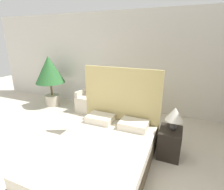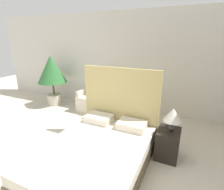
{
  "view_description": "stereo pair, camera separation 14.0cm",
  "coord_description": "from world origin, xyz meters",
  "views": [
    {
      "loc": [
        1.68,
        -0.97,
        2.15
      ],
      "look_at": [
        0.06,
        2.88,
        0.78
      ],
      "focal_mm": 28.0,
      "sensor_mm": 36.0,
      "label": 1
    },
    {
      "loc": [
        1.81,
        -0.91,
        2.15
      ],
      "look_at": [
        0.06,
        2.88,
        0.78
      ],
      "focal_mm": 28.0,
      "sensor_mm": 36.0,
      "label": 2
    }
  ],
  "objects": [
    {
      "name": "wall_back",
      "position": [
        0.0,
        4.05,
        1.45
      ],
      "size": [
        10.0,
        0.06,
        2.9
      ],
      "color": "silver",
      "rests_on": "ground_plane"
    },
    {
      "name": "bed",
      "position": [
        0.5,
        1.34,
        0.28
      ],
      "size": [
        1.68,
        2.23,
        1.59
      ],
      "color": "brown",
      "rests_on": "ground_plane"
    },
    {
      "name": "armchair_near_window_left",
      "position": [
        -0.89,
        3.42,
        0.29
      ],
      "size": [
        0.74,
        0.72,
        0.91
      ],
      "rotation": [
        0.0,
        0.0,
        -0.07
      ],
      "color": "beige",
      "rests_on": "ground_plane"
    },
    {
      "name": "armchair_near_window_right",
      "position": [
        0.12,
        3.42,
        0.29
      ],
      "size": [
        0.73,
        0.71,
        0.91
      ],
      "rotation": [
        0.0,
        0.0,
        0.06
      ],
      "color": "beige",
      "rests_on": "ground_plane"
    },
    {
      "name": "potted_palm",
      "position": [
        -2.3,
        3.34,
        1.11
      ],
      "size": [
        0.92,
        0.92,
        1.63
      ],
      "color": "beige",
      "rests_on": "ground_plane"
    },
    {
      "name": "nightstand",
      "position": [
        1.57,
        2.08,
        0.27
      ],
      "size": [
        0.4,
        0.49,
        0.55
      ],
      "color": "black",
      "rests_on": "ground_plane"
    },
    {
      "name": "table_lamp",
      "position": [
        1.6,
        2.1,
        0.84
      ],
      "size": [
        0.32,
        0.32,
        0.44
      ],
      "color": "#333333",
      "rests_on": "nightstand"
    },
    {
      "name": "side_table",
      "position": [
        -0.39,
        3.44,
        0.25
      ],
      "size": [
        0.36,
        0.36,
        0.51
      ],
      "color": "brown",
      "rests_on": "ground_plane"
    }
  ]
}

